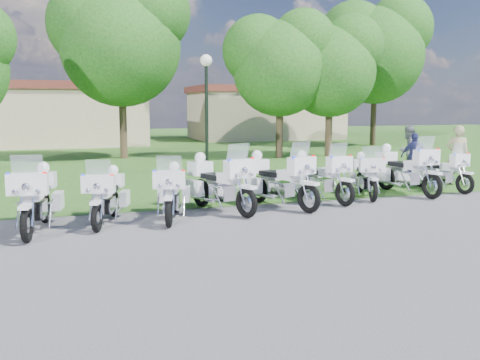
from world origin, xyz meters
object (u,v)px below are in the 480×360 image
object	(u,v)px
motorcycle_7	(405,169)
lamp_post	(206,85)
motorcycle_3	(219,182)
motorcycle_4	(278,179)
motorcycle_0	(37,198)
bystander_a	(457,155)
bystander_b	(408,151)
bystander_c	(415,156)
motorcycle_2	(172,191)
motorcycle_1	(107,195)
motorcycle_8	(439,170)
motorcycle_5	(319,176)
motorcycle_6	(366,175)

from	to	relation	value
motorcycle_7	lamp_post	size ratio (longest dim) A/B	0.58
motorcycle_3	motorcycle_4	size ratio (longest dim) A/B	1.01
motorcycle_0	bystander_a	xyz separation A→B (m)	(12.87, 2.73, 0.28)
motorcycle_0	bystander_b	bearing A→B (deg)	-149.18
bystander_c	motorcycle_7	bearing A→B (deg)	68.90
motorcycle_2	bystander_c	distance (m)	10.26
motorcycle_1	bystander_a	size ratio (longest dim) A/B	1.10
motorcycle_7	motorcycle_8	distance (m)	1.45
motorcycle_2	motorcycle_7	size ratio (longest dim) A/B	0.86
motorcycle_2	bystander_c	xyz separation A→B (m)	(9.45, 3.97, 0.18)
motorcycle_5	motorcycle_3	bearing A→B (deg)	-4.24
motorcycle_1	motorcycle_6	distance (m)	7.47
motorcycle_1	motorcycle_6	size ratio (longest dim) A/B	0.99
motorcycle_0	motorcycle_5	xyz separation A→B (m)	(7.21, 1.44, -0.01)
motorcycle_3	bystander_c	distance (m)	8.88
bystander_a	bystander_c	size ratio (longest dim) A/B	1.19
motorcycle_4	bystander_a	size ratio (longest dim) A/B	1.24
motorcycle_8	lamp_post	xyz separation A→B (m)	(-5.96, 5.75, 2.73)
bystander_a	bystander_b	world-z (taller)	bystander_a
motorcycle_5	motorcycle_6	xyz separation A→B (m)	(1.58, 0.21, -0.05)
motorcycle_7	bystander_c	world-z (taller)	motorcycle_7
motorcycle_5	bystander_c	world-z (taller)	bystander_c
motorcycle_1	bystander_a	distance (m)	11.68
lamp_post	bystander_a	bearing A→B (deg)	-34.76
bystander_a	motorcycle_0	bearing A→B (deg)	50.06
motorcycle_5	motorcycle_0	bearing A→B (deg)	-3.74
bystander_b	motorcycle_6	bearing A→B (deg)	22.81
motorcycle_4	motorcycle_5	distance (m)	1.52
motorcycle_1	motorcycle_2	xyz separation A→B (m)	(1.47, 0.01, 0.02)
motorcycle_0	motorcycle_7	size ratio (longest dim) A/B	0.95
motorcycle_8	motorcycle_5	bearing A→B (deg)	-5.69
motorcycle_2	motorcycle_4	xyz separation A→B (m)	(2.87, 0.60, 0.08)
motorcycle_6	motorcycle_8	world-z (taller)	motorcycle_6
lamp_post	bystander_a	xyz separation A→B (m)	(7.22, -5.01, -2.38)
motorcycle_0	motorcycle_5	bearing A→B (deg)	-160.17
motorcycle_8	lamp_post	size ratio (longest dim) A/B	0.49
motorcycle_0	lamp_post	xyz separation A→B (m)	(5.64, 7.74, 2.66)
motorcycle_7	motorcycle_8	bearing A→B (deg)	-178.94
motorcycle_6	motorcycle_7	world-z (taller)	motorcycle_7
motorcycle_7	bystander_a	distance (m)	2.87
motorcycle_0	lamp_post	size ratio (longest dim) A/B	0.55
motorcycle_4	lamp_post	distance (m)	7.30
motorcycle_8	lamp_post	world-z (taller)	lamp_post
motorcycle_2	bystander_a	world-z (taller)	bystander_a
motorcycle_4	bystander_b	distance (m)	8.14
motorcycle_3	motorcycle_8	xyz separation A→B (m)	(7.42, 1.13, -0.09)
motorcycle_6	bystander_b	world-z (taller)	bystander_b
motorcycle_2	bystander_a	bearing A→B (deg)	-151.17
bystander_c	motorcycle_3	bearing A→B (deg)	42.39
motorcycle_2	bystander_b	size ratio (longest dim) A/B	1.20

